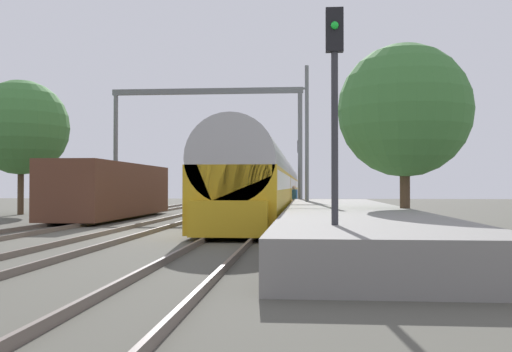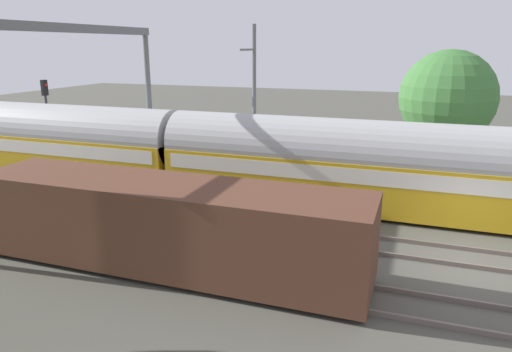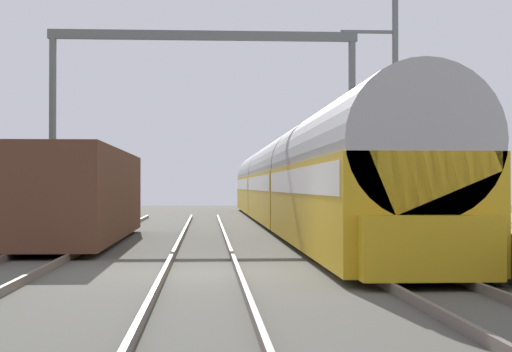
{
  "view_description": "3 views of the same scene",
  "coord_description": "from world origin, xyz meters",
  "views": [
    {
      "loc": [
        6.18,
        -20.83,
        1.69
      ],
      "look_at": [
        3.87,
        6.86,
        2.18
      ],
      "focal_mm": 41.46,
      "sensor_mm": 36.0,
      "label": 1
    },
    {
      "loc": [
        -16.14,
        1.99,
        7.02
      ],
      "look_at": [
        1.49,
        8.21,
        1.78
      ],
      "focal_mm": 32.94,
      "sensor_mm": 36.0,
      "label": 2
    },
    {
      "loc": [
        0.1,
        -17.06,
        1.75
      ],
      "look_at": [
        1.93,
        13.92,
        2.14
      ],
      "focal_mm": 58.91,
      "sensor_mm": 36.0,
      "label": 3
    }
  ],
  "objects": [
    {
      "name": "track_far_west",
      "position": [
        -3.87,
        0.0,
        0.08
      ],
      "size": [
        1.52,
        60.0,
        0.16
      ],
      "color": "#685B53",
      "rests_on": "ground"
    },
    {
      "name": "railway_signal_near",
      "position": [
        6.78,
        -8.72,
        3.4
      ],
      "size": [
        0.36,
        0.3,
        5.34
      ],
      "color": "#2D2D33",
      "rests_on": "ground"
    },
    {
      "name": "platform",
      "position": [
        7.68,
        2.0,
        0.45
      ],
      "size": [
        4.4,
        28.0,
        0.9
      ],
      "color": "gray",
      "rests_on": "ground"
    },
    {
      "name": "freight_car",
      "position": [
        -3.87,
        9.34,
        1.47
      ],
      "size": [
        2.8,
        13.0,
        2.7
      ],
      "color": "#563323",
      "rests_on": "ground"
    },
    {
      "name": "ground",
      "position": [
        0.0,
        0.0,
        0.0
      ],
      "size": [
        120.0,
        120.0,
        0.0
      ],
      "primitive_type": "plane",
      "color": "#4E4D44"
    },
    {
      "name": "catenary_gantry",
      "position": [
        0.0,
        15.85,
        5.6
      ],
      "size": [
        12.13,
        0.28,
        7.86
      ],
      "color": "slate",
      "rests_on": "ground"
    },
    {
      "name": "track_west",
      "position": [
        0.0,
        0.0,
        0.08
      ],
      "size": [
        1.52,
        60.0,
        0.16
      ],
      "color": "#685B53",
      "rests_on": "ground"
    },
    {
      "name": "railway_signal_far",
      "position": [
        5.78,
        22.75,
        3.25
      ],
      "size": [
        0.36,
        0.3,
        5.07
      ],
      "color": "#2D2D33",
      "rests_on": "ground"
    },
    {
      "name": "person_crossing",
      "position": [
        5.45,
        17.7,
        1.03
      ],
      "size": [
        0.46,
        0.36,
        1.73
      ],
      "rotation": [
        0.0,
        0.0,
        5.94
      ],
      "color": "#282828",
      "rests_on": "ground"
    },
    {
      "name": "track_east",
      "position": [
        3.87,
        0.0,
        0.08
      ],
      "size": [
        1.52,
        60.0,
        0.16
      ],
      "color": "#685B53",
      "rests_on": "ground"
    },
    {
      "name": "catenary_pole_east_mid",
      "position": [
        6.22,
        9.99,
        4.15
      ],
      "size": [
        1.9,
        0.2,
        8.0
      ],
      "color": "slate",
      "rests_on": "ground"
    },
    {
      "name": "tree_west_background",
      "position": [
        -10.77,
        13.11,
        5.21
      ],
      "size": [
        5.66,
        5.66,
        8.05
      ],
      "color": "#4C3826",
      "rests_on": "ground"
    },
    {
      "name": "tree_east_background",
      "position": [
        9.76,
        0.79,
        4.42
      ],
      "size": [
        4.81,
        4.81,
        6.84
      ],
      "color": "#4C3826",
      "rests_on": "ground"
    },
    {
      "name": "passenger_train",
      "position": [
        3.87,
        21.35,
        1.97
      ],
      "size": [
        2.93,
        49.2,
        3.82
      ],
      "color": "gold",
      "rests_on": "ground"
    }
  ]
}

